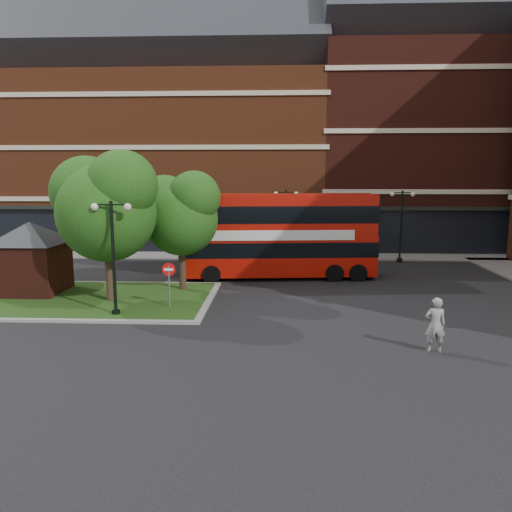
{
  "coord_description": "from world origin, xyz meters",
  "views": [
    {
      "loc": [
        1.49,
        -20.36,
        6.1
      ],
      "look_at": [
        0.37,
        4.57,
        2.0
      ],
      "focal_mm": 35.0,
      "sensor_mm": 36.0,
      "label": 1
    }
  ],
  "objects_px": {
    "bus": "(278,230)",
    "car_white": "(343,249)",
    "car_silver": "(270,251)",
    "woman": "(435,325)"
  },
  "relations": [
    {
      "from": "bus",
      "to": "car_white",
      "type": "distance_m",
      "value": 8.81
    },
    {
      "from": "bus",
      "to": "car_silver",
      "type": "distance_m",
      "value": 6.01
    },
    {
      "from": "woman",
      "to": "car_silver",
      "type": "distance_m",
      "value": 18.98
    },
    {
      "from": "car_silver",
      "to": "woman",
      "type": "bearing_deg",
      "value": -157.52
    },
    {
      "from": "bus",
      "to": "car_white",
      "type": "height_order",
      "value": "bus"
    },
    {
      "from": "car_silver",
      "to": "car_white",
      "type": "bearing_deg",
      "value": -70.23
    },
    {
      "from": "bus",
      "to": "car_white",
      "type": "xyz_separation_m",
      "value": [
        4.76,
        7.1,
        -2.17
      ]
    },
    {
      "from": "woman",
      "to": "car_white",
      "type": "height_order",
      "value": "woman"
    },
    {
      "from": "bus",
      "to": "woman",
      "type": "relative_size",
      "value": 5.98
    },
    {
      "from": "woman",
      "to": "car_white",
      "type": "relative_size",
      "value": 0.47
    }
  ]
}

